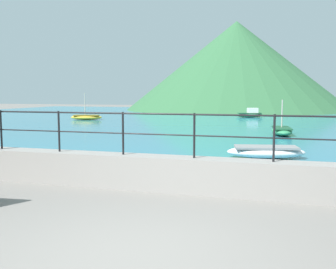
{
  "coord_description": "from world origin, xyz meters",
  "views": [
    {
      "loc": [
        1.68,
        -4.28,
        1.98
      ],
      "look_at": [
        -0.69,
        3.7,
        1.1
      ],
      "focal_mm": 41.38,
      "sensor_mm": 36.0,
      "label": 1
    }
  ],
  "objects_px": {
    "boat_0": "(282,131)",
    "boat_1": "(250,114)",
    "boat_5": "(266,152)",
    "boat_2": "(86,117)"
  },
  "relations": [
    {
      "from": "boat_0",
      "to": "boat_1",
      "type": "bearing_deg",
      "value": 100.69
    },
    {
      "from": "boat_0",
      "to": "boat_5",
      "type": "distance_m",
      "value": 6.97
    },
    {
      "from": "boat_1",
      "to": "boat_2",
      "type": "relative_size",
      "value": 1.0
    },
    {
      "from": "boat_0",
      "to": "boat_1",
      "type": "xyz_separation_m",
      "value": [
        -2.55,
        13.5,
        0.07
      ]
    },
    {
      "from": "boat_1",
      "to": "boat_2",
      "type": "bearing_deg",
      "value": -150.03
    },
    {
      "from": "boat_1",
      "to": "boat_0",
      "type": "bearing_deg",
      "value": -79.31
    },
    {
      "from": "boat_5",
      "to": "boat_1",
      "type": "bearing_deg",
      "value": 95.91
    },
    {
      "from": "boat_0",
      "to": "boat_5",
      "type": "relative_size",
      "value": 0.98
    },
    {
      "from": "boat_1",
      "to": "boat_5",
      "type": "xyz_separation_m",
      "value": [
        2.12,
        -20.45,
        -0.07
      ]
    },
    {
      "from": "boat_0",
      "to": "boat_5",
      "type": "height_order",
      "value": "boat_0"
    }
  ]
}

